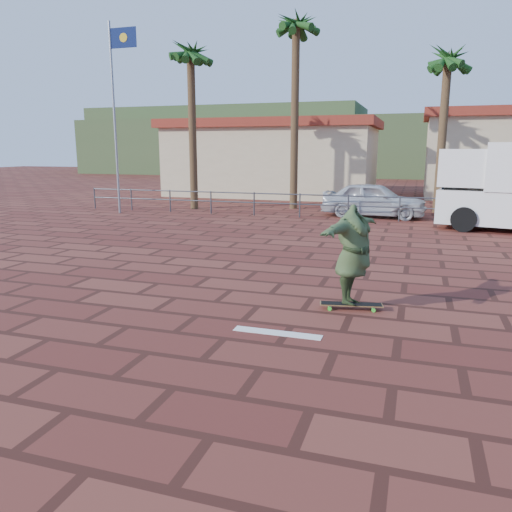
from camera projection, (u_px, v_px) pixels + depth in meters
The scene contains 14 objects.
ground at pixel (258, 306), 9.07m from camera, with size 120.00×120.00×0.00m, color brown.
paint_stripe at pixel (277, 333), 7.75m from camera, with size 1.40×0.22×0.01m, color white.
guardrail at pixel (348, 203), 20.09m from camera, with size 24.06×0.06×1.00m.
flagpole at pixel (116, 105), 21.30m from camera, with size 1.30×0.10×8.00m.
palm_far_left at pixel (191, 58), 22.45m from camera, with size 2.40×2.40×8.25m.
palm_left at pixel (296, 31), 22.26m from camera, with size 2.40×2.40×9.45m.
palm_center at pixel (448, 63), 21.10m from camera, with size 2.40×2.40×7.75m.
building_west at pixel (274, 157), 30.86m from camera, with size 12.60×7.60×4.50m.
hill_front at pixel (396, 147), 54.95m from camera, with size 70.00×18.00×6.00m, color #384C28.
hill_back at pixel (229, 140), 66.94m from camera, with size 35.00×14.00×8.00m, color #384C28.
longboard at pixel (351, 305), 8.87m from camera, with size 1.13×0.45×0.11m.
skateboarder at pixel (353, 255), 8.68m from camera, with size 2.18×0.59×1.77m, color #384C28.
car_silver at pixel (374, 200), 20.84m from camera, with size 1.71×4.25×1.45m, color silver.
car_white at pixel (495, 199), 21.15m from camera, with size 1.53×4.40×1.45m, color silver.
Camera 1 is at (2.64, -8.27, 2.80)m, focal length 35.00 mm.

